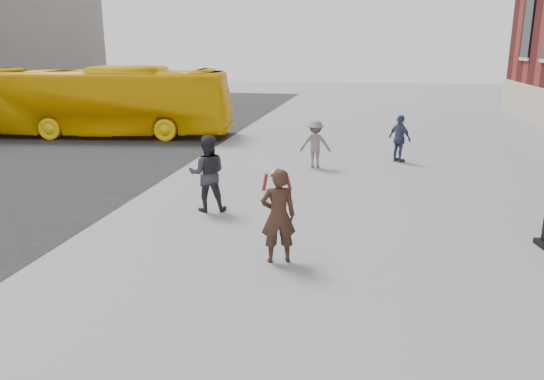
% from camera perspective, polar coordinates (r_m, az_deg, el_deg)
% --- Properties ---
extents(ground, '(100.00, 100.00, 0.00)m').
position_cam_1_polar(ground, '(10.12, 3.75, -7.41)').
color(ground, '#9E9EA3').
extents(woman, '(0.80, 0.76, 1.78)m').
position_cam_1_polar(woman, '(9.70, 0.66, -2.65)').
color(woman, black).
rests_on(woman, ground).
extents(bus, '(11.16, 3.90, 3.04)m').
position_cam_1_polar(bus, '(24.66, -17.42, 9.07)').
color(bus, yellow).
rests_on(bus, road).
extents(pedestrian_a, '(1.06, 0.92, 1.86)m').
position_cam_1_polar(pedestrian_a, '(12.84, -6.97, 1.79)').
color(pedestrian_a, '#2B2C32').
rests_on(pedestrian_a, ground).
extents(pedestrian_b, '(1.04, 0.63, 1.56)m').
position_cam_1_polar(pedestrian_b, '(17.48, 4.69, 4.96)').
color(pedestrian_b, slate).
rests_on(pedestrian_b, ground).
extents(pedestrian_c, '(0.94, 0.96, 1.62)m').
position_cam_1_polar(pedestrian_c, '(18.78, 13.58, 5.40)').
color(pedestrian_c, '#364563').
rests_on(pedestrian_c, ground).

